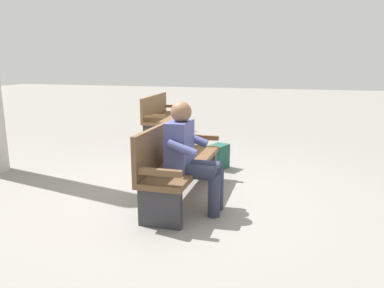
{
  "coord_description": "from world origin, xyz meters",
  "views": [
    {
      "loc": [
        3.84,
        1.3,
        1.55
      ],
      "look_at": [
        0.16,
        0.15,
        0.7
      ],
      "focal_mm": 33.95,
      "sensor_mm": 36.0,
      "label": 1
    }
  ],
  "objects_px": {
    "bench_near": "(178,160)",
    "backpack": "(218,157)",
    "person_seated": "(190,154)",
    "bench_far": "(161,116)"
  },
  "relations": [
    {
      "from": "person_seated",
      "to": "bench_near",
      "type": "bearing_deg",
      "value": -143.65
    },
    {
      "from": "bench_near",
      "to": "bench_far",
      "type": "bearing_deg",
      "value": -156.9
    },
    {
      "from": "person_seated",
      "to": "bench_far",
      "type": "distance_m",
      "value": 4.13
    },
    {
      "from": "bench_near",
      "to": "person_seated",
      "type": "relative_size",
      "value": 1.54
    },
    {
      "from": "backpack",
      "to": "bench_far",
      "type": "xyz_separation_m",
      "value": [
        -2.04,
        -1.75,
        0.28
      ]
    },
    {
      "from": "bench_near",
      "to": "person_seated",
      "type": "distance_m",
      "value": 0.43
    },
    {
      "from": "bench_near",
      "to": "person_seated",
      "type": "xyz_separation_m",
      "value": [
        0.31,
        0.24,
        0.17
      ]
    },
    {
      "from": "bench_near",
      "to": "backpack",
      "type": "bearing_deg",
      "value": 170.95
    },
    {
      "from": "bench_near",
      "to": "backpack",
      "type": "height_order",
      "value": "bench_near"
    },
    {
      "from": "bench_near",
      "to": "person_seated",
      "type": "height_order",
      "value": "person_seated"
    }
  ]
}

